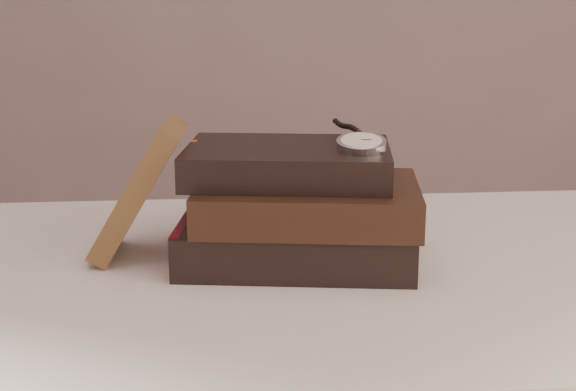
{
  "coord_description": "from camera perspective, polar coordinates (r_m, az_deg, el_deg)",
  "views": [
    {
      "loc": [
        -0.13,
        -0.52,
        1.06
      ],
      "look_at": [
        -0.06,
        0.37,
        0.82
      ],
      "focal_mm": 52.39,
      "sensor_mm": 36.0,
      "label": 1
    }
  ],
  "objects": [
    {
      "name": "table",
      "position": [
        0.97,
        3.52,
        -9.83
      ],
      "size": [
        1.0,
        0.6,
        0.75
      ],
      "color": "white",
      "rests_on": "ground"
    },
    {
      "name": "book_stack",
      "position": [
        0.94,
        0.7,
        -0.87
      ],
      "size": [
        0.28,
        0.22,
        0.13
      ],
      "color": "black",
      "rests_on": "table"
    },
    {
      "name": "journal",
      "position": [
        0.96,
        -10.09,
        0.4
      ],
      "size": [
        0.11,
        0.11,
        0.16
      ],
      "primitive_type": "cube",
      "rotation": [
        0.0,
        0.54,
        -0.07
      ],
      "color": "#462F1B",
      "rests_on": "table"
    },
    {
      "name": "pocket_watch",
      "position": [
        0.91,
        4.92,
        3.6
      ],
      "size": [
        0.06,
        0.16,
        0.02
      ],
      "color": "silver",
      "rests_on": "book_stack"
    },
    {
      "name": "eyeglasses",
      "position": [
        1.02,
        -4.23,
        1.23
      ],
      "size": [
        0.12,
        0.14,
        0.05
      ],
      "color": "silver",
      "rests_on": "book_stack"
    }
  ]
}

